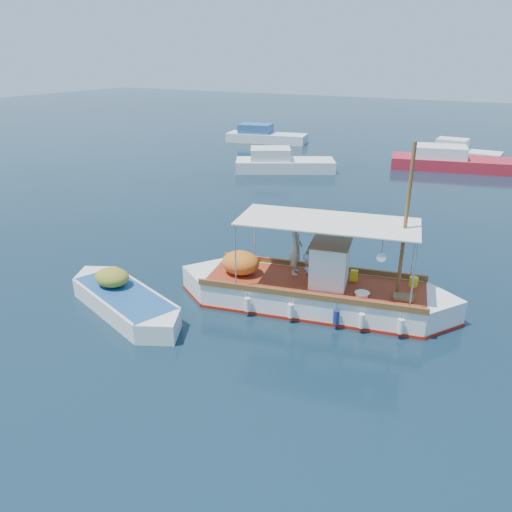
% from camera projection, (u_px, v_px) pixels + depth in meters
% --- Properties ---
extents(ground, '(160.00, 160.00, 0.00)m').
position_uv_depth(ground, '(298.00, 306.00, 16.35)').
color(ground, black).
rests_on(ground, ground).
extents(fishing_caique, '(9.05, 3.79, 5.64)m').
position_uv_depth(fishing_caique, '(312.00, 292.00, 16.18)').
color(fishing_caique, white).
rests_on(fishing_caique, ground).
extents(dinghy, '(5.39, 2.92, 1.40)m').
position_uv_depth(dinghy, '(124.00, 301.00, 15.98)').
color(dinghy, white).
rests_on(dinghy, ground).
extents(bg_boat_nw, '(7.09, 5.29, 1.80)m').
position_uv_depth(bg_boat_nw, '(282.00, 164.00, 34.58)').
color(bg_boat_nw, silver).
rests_on(bg_boat_nw, ground).
extents(bg_boat_n, '(9.43, 4.63, 1.80)m').
position_uv_depth(bg_boat_n, '(454.00, 162.00, 35.14)').
color(bg_boat_n, '#A71B28').
rests_on(bg_boat_n, ground).
extents(bg_boat_far_w, '(7.52, 3.62, 1.80)m').
position_uv_depth(bg_boat_far_w, '(264.00, 137.00, 45.70)').
color(bg_boat_far_w, silver).
rests_on(bg_boat_far_w, ground).
extents(bg_boat_far_n, '(5.55, 2.25, 1.80)m').
position_uv_depth(bg_boat_far_n, '(460.00, 154.00, 37.94)').
color(bg_boat_far_n, silver).
rests_on(bg_boat_far_n, ground).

